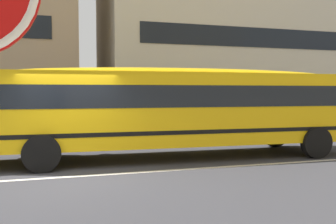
# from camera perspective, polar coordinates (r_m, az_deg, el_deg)

# --- Properties ---
(ground_plane) EXTENTS (400.00, 400.00, 0.00)m
(ground_plane) POSITION_cam_1_polar(r_m,az_deg,el_deg) (9.18, -15.23, -9.81)
(ground_plane) COLOR #38383D
(sidewalk_far) EXTENTS (120.00, 3.00, 0.01)m
(sidewalk_far) POSITION_cam_1_polar(r_m,az_deg,el_deg) (17.02, -15.87, -3.83)
(sidewalk_far) COLOR gray
(sidewalk_far) RESTS_ON ground_plane
(lane_centreline) EXTENTS (110.00, 0.16, 0.01)m
(lane_centreline) POSITION_cam_1_polar(r_m,az_deg,el_deg) (9.18, -15.23, -9.80)
(lane_centreline) COLOR silver
(lane_centreline) RESTS_ON ground_plane
(school_bus) EXTENTS (12.50, 3.23, 2.78)m
(school_bus) POSITION_cam_1_polar(r_m,az_deg,el_deg) (11.25, 0.81, 1.15)
(school_bus) COLOR yellow
(school_bus) RESTS_ON ground_plane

